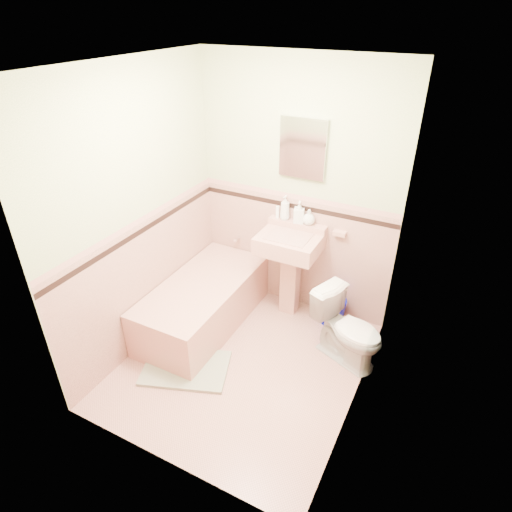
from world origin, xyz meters
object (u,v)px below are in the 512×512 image
at_px(bucket, 332,310).
at_px(bathtub, 204,304).
at_px(medicine_cabinet, 303,148).
at_px(soap_bottle_mid, 299,212).
at_px(shoe, 171,361).
at_px(sink, 288,276).
at_px(soap_bottle_right, 309,217).
at_px(soap_bottle_left, 285,208).
at_px(toilet, 349,329).

bearing_deg(bucket, bathtub, -152.01).
xyz_separation_m(medicine_cabinet, soap_bottle_mid, (0.01, -0.03, -0.61)).
distance_m(soap_bottle_mid, shoe, 1.82).
height_order(sink, soap_bottle_right, soap_bottle_right).
bearing_deg(soap_bottle_mid, soap_bottle_right, 0.00).
bearing_deg(soap_bottle_right, soap_bottle_mid, 180.00).
distance_m(bathtub, bucket, 1.30).
distance_m(soap_bottle_mid, bucket, 1.06).
relative_size(medicine_cabinet, soap_bottle_right, 3.57).
xyz_separation_m(soap_bottle_right, bucket, (0.35, -0.10, -0.92)).
relative_size(sink, soap_bottle_left, 3.78).
xyz_separation_m(medicine_cabinet, shoe, (-0.61, -1.40, -1.64)).
distance_m(medicine_cabinet, soap_bottle_left, 0.61).
xyz_separation_m(sink, shoe, (-0.61, -1.19, -0.40)).
bearing_deg(soap_bottle_right, toilet, -40.58).
xyz_separation_m(toilet, bucket, (-0.29, 0.44, -0.19)).
bearing_deg(soap_bottle_left, shoe, -109.08).
xyz_separation_m(soap_bottle_left, shoe, (-0.47, -1.37, -1.04)).
height_order(toilet, bucket, toilet).
height_order(soap_bottle_left, soap_bottle_right, soap_bottle_left).
distance_m(sink, soap_bottle_left, 0.68).
bearing_deg(toilet, medicine_cabinet, 74.30).
relative_size(sink, toilet, 1.38).
xyz_separation_m(bathtub, soap_bottle_right, (0.79, 0.71, 0.83)).
bearing_deg(medicine_cabinet, soap_bottle_mid, -71.69).
height_order(soap_bottle_left, soap_bottle_mid, soap_bottle_left).
xyz_separation_m(soap_bottle_right, shoe, (-0.72, -1.37, -1.00)).
height_order(soap_bottle_mid, soap_bottle_right, soap_bottle_mid).
bearing_deg(shoe, soap_bottle_left, 77.87).
xyz_separation_m(sink, bucket, (0.46, 0.08, -0.32)).
distance_m(bathtub, soap_bottle_left, 1.25).
relative_size(bathtub, soap_bottle_right, 9.84).
relative_size(soap_bottle_mid, toilet, 0.32).
xyz_separation_m(soap_bottle_mid, soap_bottle_right, (0.10, 0.00, -0.03)).
relative_size(toilet, bucket, 2.36).
bearing_deg(bathtub, medicine_cabinet, 47.42).
relative_size(soap_bottle_right, bucket, 0.54).
distance_m(sink, bucket, 0.57).
relative_size(soap_bottle_right, shoe, 0.96).
height_order(bathtub, medicine_cabinet, medicine_cabinet).
xyz_separation_m(sink, soap_bottle_left, (-0.14, 0.18, 0.64)).
distance_m(soap_bottle_right, shoe, 1.84).
relative_size(soap_bottle_left, soap_bottle_mid, 1.13).
height_order(bathtub, bucket, bathtub).
xyz_separation_m(soap_bottle_left, soap_bottle_right, (0.25, 0.00, -0.05)).
relative_size(bathtub, soap_bottle_left, 6.16).
height_order(sink, toilet, sink).
distance_m(bathtub, shoe, 0.68).
relative_size(toilet, shoe, 4.21).
xyz_separation_m(sink, toilet, (0.75, -0.36, -0.13)).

